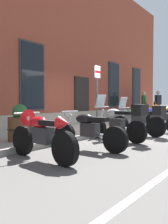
% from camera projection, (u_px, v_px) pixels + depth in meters
% --- Properties ---
extents(ground_plane, '(140.00, 140.00, 0.00)m').
position_uv_depth(ground_plane, '(114.00, 133.00, 9.43)').
color(ground_plane, '#565451').
extents(sidewalk, '(27.93, 2.61, 0.15)m').
position_uv_depth(sidewalk, '(85.00, 129.00, 10.18)').
color(sidewalk, gray).
rests_on(sidewalk, ground_plane).
extents(brick_pub_facade, '(21.93, 7.29, 7.62)m').
position_uv_depth(brick_pub_facade, '(4.00, 48.00, 12.84)').
color(brick_pub_facade, brown).
rests_on(brick_pub_facade, ground_plane).
extents(motorcycle_red_sport, '(0.65, 2.02, 1.00)m').
position_uv_depth(motorcycle_red_sport, '(40.00, 132.00, 5.17)').
color(motorcycle_red_sport, black).
rests_on(motorcycle_red_sport, ground_plane).
extents(motorcycle_black_naked, '(0.62, 2.12, 0.93)m').
position_uv_depth(motorcycle_black_naked, '(88.00, 130.00, 6.24)').
color(motorcycle_black_naked, black).
rests_on(motorcycle_black_naked, ground_plane).
extents(motorcycle_silver_touring, '(0.84, 2.12, 1.38)m').
position_uv_depth(motorcycle_silver_touring, '(119.00, 122.00, 7.59)').
color(motorcycle_silver_touring, black).
rests_on(motorcycle_silver_touring, ground_plane).
extents(motorcycle_green_touring, '(0.69, 2.07, 1.32)m').
position_uv_depth(motorcycle_green_touring, '(140.00, 120.00, 8.77)').
color(motorcycle_green_touring, black).
rests_on(motorcycle_green_touring, ground_plane).
extents(motorcycle_blue_sport, '(0.68, 2.08, 1.03)m').
position_uv_depth(motorcycle_blue_sport, '(153.00, 117.00, 10.05)').
color(motorcycle_blue_sport, black).
rests_on(motorcycle_blue_sport, ground_plane).
extents(motorcycle_orange_sport, '(0.62, 2.14, 1.04)m').
position_uv_depth(motorcycle_orange_sport, '(166.00, 115.00, 11.33)').
color(motorcycle_orange_sport, black).
rests_on(motorcycle_orange_sport, ground_plane).
extents(pedestrian_striped_shirt, '(0.55, 0.49, 1.62)m').
position_uv_depth(pedestrian_striped_shirt, '(144.00, 103.00, 15.63)').
color(pedestrian_striped_shirt, '#1E1E4C').
rests_on(pedestrian_striped_shirt, sidewalk).
extents(pedestrian_dark_jacket, '(0.64, 0.34, 1.67)m').
position_uv_depth(pedestrian_dark_jacket, '(158.00, 103.00, 16.13)').
color(pedestrian_dark_jacket, '#38332D').
rests_on(pedestrian_dark_jacket, sidewalk).
extents(parking_sign, '(0.36, 0.07, 2.35)m').
position_uv_depth(parking_sign, '(97.00, 88.00, 9.49)').
color(parking_sign, '#4C4C51').
rests_on(parking_sign, sidewalk).
extents(barrel_planter, '(0.65, 0.65, 0.95)m').
position_uv_depth(barrel_planter, '(20.00, 126.00, 6.67)').
color(barrel_planter, brown).
rests_on(barrel_planter, sidewalk).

